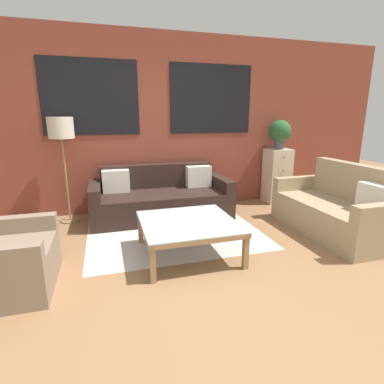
# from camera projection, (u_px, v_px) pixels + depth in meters

# --- Properties ---
(ground_plane) EXTENTS (16.00, 16.00, 0.00)m
(ground_plane) POSITION_uv_depth(u_px,v_px,m) (200.00, 278.00, 2.91)
(ground_plane) COLOR #8E6642
(wall_back_brick) EXTENTS (8.40, 0.09, 2.80)m
(wall_back_brick) POSITION_uv_depth(u_px,v_px,m) (155.00, 124.00, 4.83)
(wall_back_brick) COLOR brown
(wall_back_brick) RESTS_ON ground_plane
(rug) EXTENTS (2.27, 1.68, 0.00)m
(rug) POSITION_uv_depth(u_px,v_px,m) (175.00, 234.00, 4.01)
(rug) COLOR #BCB7B2
(rug) RESTS_ON ground_plane
(couch_dark) EXTENTS (2.10, 0.88, 0.78)m
(couch_dark) POSITION_uv_depth(u_px,v_px,m) (161.00, 199.00, 4.65)
(couch_dark) COLOR black
(couch_dark) RESTS_ON ground_plane
(settee_vintage) EXTENTS (0.80, 1.67, 0.92)m
(settee_vintage) POSITION_uv_depth(u_px,v_px,m) (336.00, 210.00, 3.99)
(settee_vintage) COLOR tan
(settee_vintage) RESTS_ON ground_plane
(armchair_corner) EXTENTS (0.80, 0.91, 0.84)m
(armchair_corner) POSITION_uv_depth(u_px,v_px,m) (0.00, 261.00, 2.68)
(armchair_corner) COLOR #84705B
(armchair_corner) RESTS_ON ground_plane
(coffee_table) EXTENTS (1.03, 1.03, 0.40)m
(coffee_table) POSITION_uv_depth(u_px,v_px,m) (188.00, 225.00, 3.33)
(coffee_table) COLOR silver
(coffee_table) RESTS_ON ground_plane
(floor_lamp) EXTENTS (0.35, 0.35, 1.52)m
(floor_lamp) POSITION_uv_depth(u_px,v_px,m) (61.00, 133.00, 4.18)
(floor_lamp) COLOR olive
(floor_lamp) RESTS_ON ground_plane
(drawer_cabinet) EXTENTS (0.41, 0.38, 0.96)m
(drawer_cabinet) POSITION_uv_depth(u_px,v_px,m) (277.00, 176.00, 5.40)
(drawer_cabinet) COLOR beige
(drawer_cabinet) RESTS_ON ground_plane
(potted_plant) EXTENTS (0.38, 0.38, 0.50)m
(potted_plant) POSITION_uv_depth(u_px,v_px,m) (280.00, 132.00, 5.21)
(potted_plant) COLOR #47474C
(potted_plant) RESTS_ON drawer_cabinet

